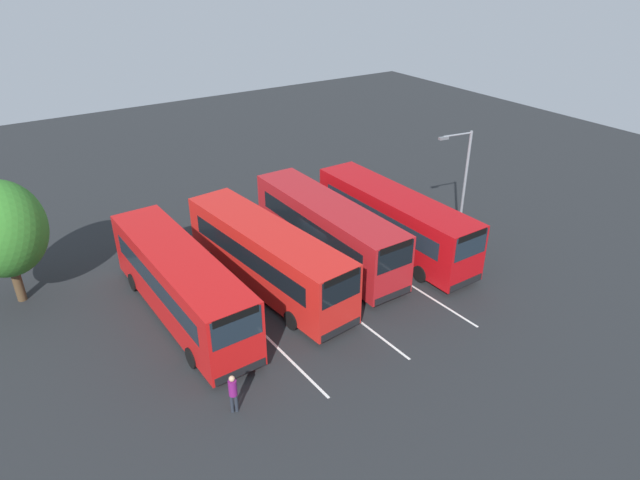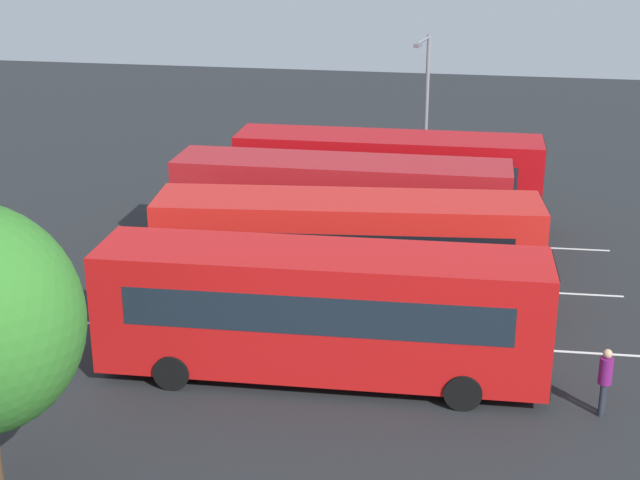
% 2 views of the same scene
% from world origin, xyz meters
% --- Properties ---
extents(ground_plane, '(79.26, 79.26, 0.00)m').
position_xyz_m(ground_plane, '(0.00, 0.00, 0.00)').
color(ground_plane, '#232628').
extents(bus_far_left, '(11.28, 2.92, 3.38)m').
position_xyz_m(bus_far_left, '(0.43, -6.39, 1.84)').
color(bus_far_left, red).
rests_on(bus_far_left, ground).
extents(bus_center_left, '(11.39, 3.66, 3.38)m').
position_xyz_m(bus_center_left, '(0.39, -1.90, 1.84)').
color(bus_center_left, red).
rests_on(bus_center_left, ground).
extents(bus_center_right, '(11.23, 2.72, 3.38)m').
position_xyz_m(bus_center_right, '(-0.47, 2.28, 1.84)').
color(bus_center_right, '#AD191E').
rests_on(bus_center_right, ground).
extents(bus_far_right, '(11.24, 2.76, 3.38)m').
position_xyz_m(bus_far_right, '(0.65, 6.04, 1.84)').
color(bus_far_right, '#B70C11').
rests_on(bus_far_right, ground).
extents(pedestrian, '(0.41, 0.41, 1.70)m').
position_xyz_m(pedestrian, '(7.26, -7.07, 1.00)').
color(pedestrian, '#232833').
rests_on(pedestrian, ground).
extents(street_lamp, '(0.52, 2.17, 6.51)m').
position_xyz_m(street_lamp, '(1.65, 10.09, 3.78)').
color(street_lamp, gray).
rests_on(street_lamp, ground).
extents(lane_stripe_outer_left, '(17.26, 0.88, 0.01)m').
position_xyz_m(lane_stripe_outer_left, '(0.00, -4.12, 0.00)').
color(lane_stripe_outer_left, silver).
rests_on(lane_stripe_outer_left, ground).
extents(lane_stripe_inner_left, '(17.26, 0.88, 0.01)m').
position_xyz_m(lane_stripe_inner_left, '(0.00, 0.00, 0.00)').
color(lane_stripe_inner_left, silver).
rests_on(lane_stripe_inner_left, ground).
extents(lane_stripe_inner_right, '(17.26, 0.88, 0.01)m').
position_xyz_m(lane_stripe_inner_right, '(0.00, 4.12, 0.00)').
color(lane_stripe_inner_right, silver).
rests_on(lane_stripe_inner_right, ground).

